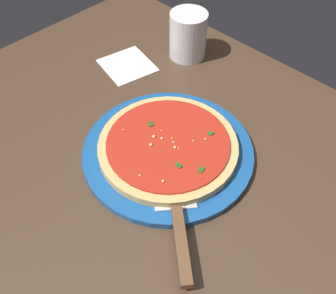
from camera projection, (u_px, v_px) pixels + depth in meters
The scene contains 6 objects.
restaurant_table at pixel (164, 211), 0.80m from camera, with size 1.11×0.85×0.76m.
serving_plate at pixel (168, 152), 0.72m from camera, with size 0.32×0.32×0.01m, color #195199.
pizza at pixel (168, 146), 0.71m from camera, with size 0.26×0.26×0.02m.
pizza_server at pixel (178, 222), 0.61m from camera, with size 0.20×0.17×0.01m.
cup_tall_drink at pixel (188, 35), 0.89m from camera, with size 0.09×0.09×0.11m, color silver.
napkin_folded_right at pixel (127, 65), 0.90m from camera, with size 0.11×0.11×0.00m, color white.
Camera 1 is at (0.30, -0.30, 1.31)m, focal length 41.26 mm.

